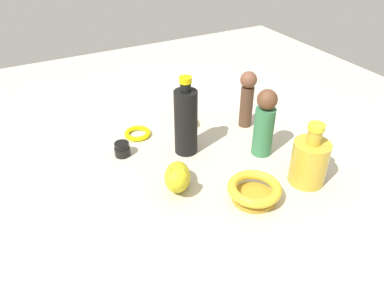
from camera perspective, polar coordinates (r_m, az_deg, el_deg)
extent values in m
plane|color=#BCB29E|center=(1.11, 0.00, -2.01)|extent=(2.00, 2.00, 0.00)
ellipsoid|color=gold|center=(0.98, -2.22, -5.00)|extent=(0.13, 0.11, 0.06)
sphere|color=gold|center=(0.93, -2.31, -5.33)|extent=(0.06, 0.06, 0.06)
cone|color=gold|center=(0.91, -1.35, -4.13)|extent=(0.03, 0.03, 0.03)
cone|color=gold|center=(0.91, -3.34, -4.14)|extent=(0.03, 0.03, 0.03)
ellipsoid|color=gold|center=(1.03, -2.16, -3.90)|extent=(0.05, 0.04, 0.02)
torus|color=yellow|center=(1.21, -8.28, 1.62)|extent=(0.08, 0.08, 0.02)
cylinder|color=#337148|center=(1.10, 10.80, 1.88)|extent=(0.07, 0.07, 0.15)
sphere|color=brown|center=(1.05, 11.38, 6.65)|extent=(0.06, 0.06, 0.06)
cylinder|color=#4E3323|center=(1.24, 8.25, 5.63)|extent=(0.06, 0.06, 0.14)
sphere|color=brown|center=(1.20, 8.62, 9.64)|extent=(0.05, 0.05, 0.05)
ellipsoid|color=gold|center=(1.30, -1.06, 4.98)|extent=(0.19, 0.05, 0.04)
cylinder|color=gold|center=(1.03, 17.38, -2.73)|extent=(0.10, 0.10, 0.12)
cylinder|color=gold|center=(0.98, 18.16, 1.10)|extent=(0.04, 0.04, 0.04)
cylinder|color=gold|center=(0.97, 18.44, 2.49)|extent=(0.04, 0.04, 0.01)
cylinder|color=black|center=(1.08, -0.88, 3.30)|extent=(0.07, 0.07, 0.20)
cylinder|color=black|center=(1.03, -0.93, 8.68)|extent=(0.03, 0.03, 0.03)
cylinder|color=#DBBF08|center=(1.02, -0.94, 9.76)|extent=(0.03, 0.03, 0.02)
cylinder|color=black|center=(1.13, -10.54, -1.07)|extent=(0.05, 0.05, 0.03)
cylinder|color=gold|center=(1.12, -10.60, -0.59)|extent=(0.04, 0.04, 0.00)
cylinder|color=black|center=(1.11, -10.64, -0.19)|extent=(0.04, 0.04, 0.01)
cylinder|color=#B48825|center=(0.97, 9.32, -8.00)|extent=(0.11, 0.11, 0.01)
torus|color=gold|center=(0.95, 9.48, -6.66)|extent=(0.14, 0.14, 0.02)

